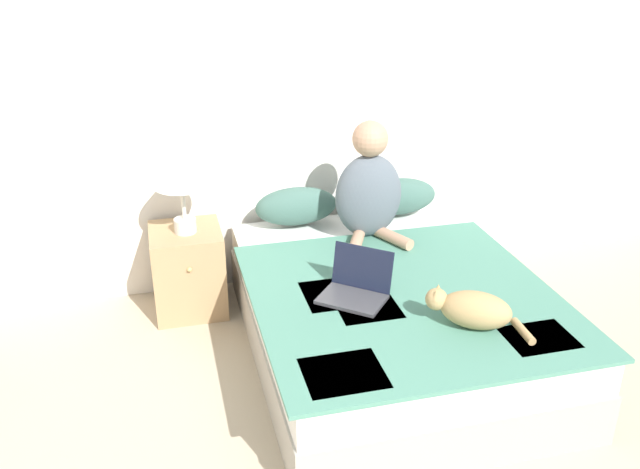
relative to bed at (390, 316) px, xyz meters
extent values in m
cube|color=white|center=(-0.33, 1.05, 1.04)|extent=(6.20, 0.05, 2.55)
cube|color=#9E998E|center=(0.00, 0.01, -0.10)|extent=(1.49, 1.96, 0.27)
cube|color=silver|center=(0.00, 0.01, 0.13)|extent=(1.47, 1.93, 0.18)
cube|color=#4C8470|center=(0.00, -0.19, 0.23)|extent=(1.54, 1.57, 0.02)
cube|color=silver|center=(-0.22, -0.22, 0.23)|extent=(0.30, 0.36, 0.01)
cube|color=silver|center=(-0.49, -0.75, 0.23)|extent=(0.34, 0.30, 0.01)
cube|color=silver|center=(0.46, -0.71, 0.23)|extent=(0.31, 0.25, 0.01)
cube|color=silver|center=(-0.32, -0.09, 0.23)|extent=(0.36, 0.33, 0.01)
ellipsoid|color=#42665B|center=(-0.34, 0.84, 0.36)|extent=(0.52, 0.23, 0.24)
ellipsoid|color=#42665B|center=(0.34, 0.84, 0.36)|extent=(0.52, 0.23, 0.24)
ellipsoid|color=slate|center=(0.05, 0.57, 0.49)|extent=(0.41, 0.22, 0.51)
sphere|color=tan|center=(0.05, 0.57, 0.84)|extent=(0.21, 0.21, 0.21)
cylinder|color=tan|center=(-0.07, 0.42, 0.27)|extent=(0.18, 0.29, 0.07)
cylinder|color=tan|center=(0.16, 0.42, 0.27)|extent=(0.18, 0.29, 0.07)
ellipsoid|color=tan|center=(0.21, -0.55, 0.33)|extent=(0.38, 0.33, 0.18)
sphere|color=tan|center=(0.06, -0.45, 0.35)|extent=(0.11, 0.11, 0.11)
cone|color=tan|center=(0.04, -0.48, 0.39)|extent=(0.05, 0.05, 0.05)
cone|color=tan|center=(0.07, -0.43, 0.39)|extent=(0.05, 0.05, 0.05)
cylinder|color=tan|center=(0.40, -0.67, 0.26)|extent=(0.05, 0.18, 0.04)
cube|color=#424247|center=(-0.28, -0.18, 0.24)|extent=(0.39, 0.38, 0.02)
cube|color=black|center=(-0.19, -0.08, 0.36)|extent=(0.28, 0.25, 0.22)
cube|color=tan|center=(-1.04, 0.76, 0.03)|extent=(0.42, 0.43, 0.53)
sphere|color=tan|center=(-1.04, 0.54, 0.15)|extent=(0.03, 0.03, 0.03)
cylinder|color=beige|center=(-1.03, 0.74, 0.34)|extent=(0.13, 0.13, 0.08)
cylinder|color=beige|center=(-1.03, 0.74, 0.49)|extent=(0.02, 0.02, 0.21)
cone|color=white|center=(-1.03, 0.74, 0.69)|extent=(0.32, 0.32, 0.19)
camera|label=1|loc=(-1.16, -3.01, 1.94)|focal=38.00mm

